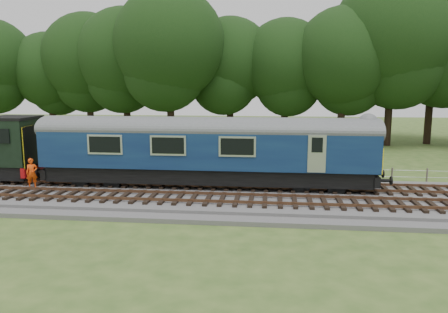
# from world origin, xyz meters

# --- Properties ---
(ground) EXTENTS (120.00, 120.00, 0.00)m
(ground) POSITION_xyz_m (0.00, 0.00, 0.00)
(ground) COLOR #395A21
(ground) RESTS_ON ground
(ballast) EXTENTS (70.00, 7.00, 0.35)m
(ballast) POSITION_xyz_m (0.00, 0.00, 0.17)
(ballast) COLOR #4C4C4F
(ballast) RESTS_ON ground
(track_north) EXTENTS (67.20, 2.40, 0.21)m
(track_north) POSITION_xyz_m (0.00, 1.40, 0.42)
(track_north) COLOR black
(track_north) RESTS_ON ballast
(track_south) EXTENTS (67.20, 2.40, 0.21)m
(track_south) POSITION_xyz_m (0.00, -1.60, 0.42)
(track_south) COLOR black
(track_south) RESTS_ON ballast
(fence) EXTENTS (64.00, 0.12, 1.00)m
(fence) POSITION_xyz_m (0.00, 4.50, 0.00)
(fence) COLOR #6B6054
(fence) RESTS_ON ground
(tree_line) EXTENTS (70.00, 8.00, 18.00)m
(tree_line) POSITION_xyz_m (0.00, 22.00, 0.00)
(tree_line) COLOR black
(tree_line) RESTS_ON ground
(dmu_railcar) EXTENTS (18.05, 2.86, 3.88)m
(dmu_railcar) POSITION_xyz_m (-4.69, 1.40, 2.61)
(dmu_railcar) COLOR black
(dmu_railcar) RESTS_ON ground
(worker) EXTENTS (0.70, 0.65, 1.61)m
(worker) POSITION_xyz_m (-14.02, -0.15, 1.16)
(worker) COLOR #FB490D
(worker) RESTS_ON ballast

